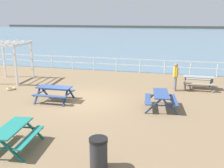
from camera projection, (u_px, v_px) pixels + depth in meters
ground_plane at (83, 102)px, 13.68m from camera, size 30.00×24.00×0.20m
sea_band at (159, 35)px, 63.07m from camera, size 142.00×90.00×0.01m
distant_shoreline at (167, 28)px, 103.35m from camera, size 142.00×6.00×1.80m
seaward_railing at (117, 62)px, 20.72m from camera, size 23.07×0.07×1.08m
picnic_table_near_left at (198, 79)px, 15.74m from camera, size 1.81×1.56×0.80m
picnic_table_near_right at (54, 90)px, 13.43m from camera, size 1.84×1.59×0.80m
picnic_table_mid_centre at (12, 132)px, 8.53m from camera, size 1.73×1.97×0.80m
picnic_table_far_right at (161, 97)px, 12.32m from camera, size 1.74×1.98×0.80m
visitor at (175, 75)px, 15.24m from camera, size 0.30×0.51×1.66m
lattice_pergola at (8, 52)px, 17.31m from camera, size 2.61×2.73×2.70m
litter_bin at (99, 153)px, 7.43m from camera, size 0.55×0.55×0.95m
rope_coil at (11, 89)px, 15.69m from camera, size 0.55×0.55×0.11m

